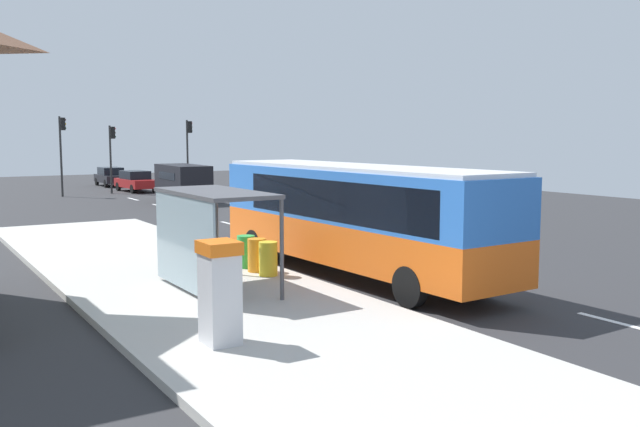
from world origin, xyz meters
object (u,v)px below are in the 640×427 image
recycling_bin_orange (257,255)px  recycling_bin_green (246,252)px  bus_shelter (204,215)px  white_van (183,181)px  sedan_near (136,181)px  bus (354,213)px  sedan_far (111,176)px  traffic_light_near_side (189,144)px  traffic_light_median (112,148)px  recycling_bin_yellow (268,259)px  ticket_machine (220,292)px  traffic_light_far_side (62,144)px

recycling_bin_orange → recycling_bin_green: (0.00, 0.70, 0.00)m
recycling_bin_orange → bus_shelter: bus_shelter is taller
recycling_bin_green → white_van: bearing=73.7°
sedan_near → recycling_bin_green: size_ratio=4.73×
bus → sedan_far: size_ratio=2.50×
bus → traffic_light_near_side: traffic_light_near_side is taller
bus → traffic_light_median: size_ratio=2.32×
sedan_far → recycling_bin_green: 38.86m
recycling_bin_green → traffic_light_median: traffic_light_median is taller
recycling_bin_green → bus_shelter: 3.43m
recycling_bin_yellow → sedan_far: bearing=80.7°
ticket_machine → recycling_bin_yellow: (3.71, 5.12, -0.52)m
recycling_bin_yellow → traffic_light_far_side: size_ratio=0.18×
traffic_light_median → recycling_bin_orange: bearing=-98.3°
traffic_light_near_side → recycling_bin_orange: bearing=-107.9°
sedan_near → recycling_bin_yellow: sedan_near is taller
recycling_bin_orange → sedan_near: bearing=78.7°
recycling_bin_yellow → recycling_bin_green: (0.00, 1.40, 0.00)m
recycling_bin_green → sedan_far: bearing=80.4°
white_van → sedan_near: 9.82m
white_van → recycling_bin_yellow: size_ratio=5.56×
bus → traffic_light_median: bearing=86.3°
sedan_near → traffic_light_far_side: (-5.40, -1.62, 2.75)m
sedan_far → bus_shelter: (-8.71, -40.51, 1.31)m
sedan_near → bus_shelter: size_ratio=1.12×
recycling_bin_orange → recycling_bin_yellow: bearing=-90.0°
sedan_far → traffic_light_near_side: traffic_light_near_side is taller
ticket_machine → recycling_bin_green: (3.71, 6.52, -0.52)m
traffic_light_median → white_van: bearing=-78.7°
traffic_light_far_side → bus_shelter: traffic_light_far_side is taller
recycling_bin_green → traffic_light_near_side: traffic_light_near_side is taller
recycling_bin_green → traffic_light_near_side: (9.70, 29.29, 2.79)m
sedan_near → bus_shelter: 35.03m
white_van → sedan_near: size_ratio=1.17×
ticket_machine → recycling_bin_orange: 6.92m
bus → sedan_far: bus is taller
recycling_bin_orange → traffic_light_far_side: (1.10, 30.79, 2.88)m
recycling_bin_green → traffic_light_far_side: (1.10, 30.09, 2.88)m
recycling_bin_yellow → bus_shelter: (-2.21, -0.80, 1.44)m
recycling_bin_yellow → traffic_light_near_side: 32.31m
recycling_bin_yellow → traffic_light_near_side: bearing=72.5°
recycling_bin_orange → traffic_light_median: 32.03m
bus → bus_shelter: bearing=-177.4°
traffic_light_near_side → traffic_light_median: size_ratio=1.09×
traffic_light_far_side → traffic_light_median: (3.51, 0.80, -0.34)m
sedan_near → recycling_bin_green: bearing=-101.6°
white_van → ticket_machine: 30.17m
recycling_bin_orange → traffic_light_median: bearing=81.7°
traffic_light_near_side → traffic_light_far_side: bearing=174.7°
bus_shelter → sedan_far: bearing=77.9°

